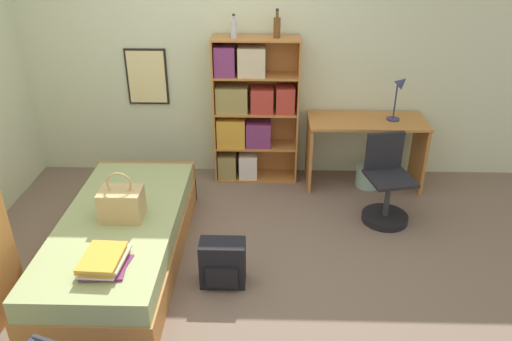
# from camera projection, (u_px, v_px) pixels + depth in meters

# --- Properties ---
(ground_plane) EXTENTS (14.00, 14.00, 0.00)m
(ground_plane) POSITION_uv_depth(u_px,v_px,m) (201.00, 261.00, 4.13)
(ground_plane) COLOR #756051
(wall_back) EXTENTS (10.00, 0.09, 2.60)m
(wall_back) POSITION_uv_depth(u_px,v_px,m) (215.00, 54.00, 5.05)
(wall_back) COLOR beige
(wall_back) RESTS_ON ground_plane
(bed) EXTENTS (0.94, 2.01, 0.42)m
(bed) POSITION_uv_depth(u_px,v_px,m) (122.00, 238.00, 4.06)
(bed) COLOR #B77538
(bed) RESTS_ON ground_plane
(handbag) EXTENTS (0.33, 0.23, 0.40)m
(handbag) POSITION_uv_depth(u_px,v_px,m) (122.00, 203.00, 3.89)
(handbag) COLOR tan
(handbag) RESTS_ON bed
(book_stack_on_bed) EXTENTS (0.33, 0.38, 0.10)m
(book_stack_on_bed) POSITION_uv_depth(u_px,v_px,m) (104.00, 260.00, 3.38)
(book_stack_on_bed) COLOR #7A336B
(book_stack_on_bed) RESTS_ON bed
(bookcase) EXTENTS (0.86, 0.29, 1.51)m
(bookcase) POSITION_uv_depth(u_px,v_px,m) (248.00, 111.00, 5.11)
(bookcase) COLOR #B77538
(bookcase) RESTS_ON ground_plane
(bottle_green) EXTENTS (0.06, 0.06, 0.22)m
(bottle_green) POSITION_uv_depth(u_px,v_px,m) (234.00, 29.00, 4.70)
(bottle_green) COLOR #B7BCC1
(bottle_green) RESTS_ON bookcase
(bottle_brown) EXTENTS (0.07, 0.07, 0.27)m
(bottle_brown) POSITION_uv_depth(u_px,v_px,m) (277.00, 27.00, 4.71)
(bottle_brown) COLOR brown
(bottle_brown) RESTS_ON bookcase
(desk) EXTENTS (1.17, 0.53, 0.72)m
(desk) POSITION_uv_depth(u_px,v_px,m) (365.00, 140.00, 5.09)
(desk) COLOR #B77538
(desk) RESTS_ON ground_plane
(desk_lamp) EXTENTS (0.18, 0.13, 0.46)m
(desk_lamp) POSITION_uv_depth(u_px,v_px,m) (400.00, 90.00, 4.85)
(desk_lamp) COLOR navy
(desk_lamp) RESTS_ON desk
(desk_chair) EXTENTS (0.46, 0.46, 0.82)m
(desk_chair) POSITION_uv_depth(u_px,v_px,m) (386.00, 193.00, 4.59)
(desk_chair) COLOR black
(desk_chair) RESTS_ON ground_plane
(backpack) EXTENTS (0.35, 0.22, 0.38)m
(backpack) POSITION_uv_depth(u_px,v_px,m) (223.00, 264.00, 3.80)
(backpack) COLOR black
(backpack) RESTS_ON ground_plane
(waste_bin) EXTENTS (0.25, 0.25, 0.22)m
(waste_bin) POSITION_uv_depth(u_px,v_px,m) (368.00, 176.00, 5.23)
(waste_bin) COLOR #99C1B2
(waste_bin) RESTS_ON ground_plane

